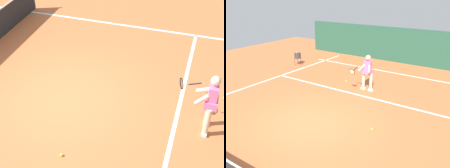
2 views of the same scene
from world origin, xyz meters
The scene contains 10 objects.
ground_plane centered at (0.00, 0.00, 0.00)m, with size 23.79×23.79×0.00m, color #C66638.
court_back_wall centered at (0.00, -8.85, 1.02)m, with size 13.90×0.24×2.04m, color #23513D.
baseline_marking centered at (0.00, -6.65, 0.00)m, with size 9.90×0.10×0.01m, color white.
service_line_marking centered at (0.00, -2.97, 0.00)m, with size 8.90×0.10×0.01m, color white.
sideline_right_marking centered at (4.45, 0.00, 0.00)m, with size 0.10×16.30×0.01m, color white.
tennis_player centered at (-0.09, -3.65, 0.85)m, with size 0.77×0.92×1.55m.
tennis_ball_near centered at (1.20, -6.61, 0.03)m, with size 0.07×0.07×0.07m, color #D1E533.
tennis_ball_mid centered at (-1.88, -0.76, 0.03)m, with size 0.07×0.07×0.07m, color #D1E533.
tennis_ball_far centered at (1.22, -4.07, 0.03)m, with size 0.07×0.07×0.07m, color #D1E533.
ball_hopper centered at (5.13, -4.95, 0.55)m, with size 0.36×0.36×0.74m.
Camera 2 is at (-5.02, 5.60, 4.06)m, focal length 41.40 mm.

